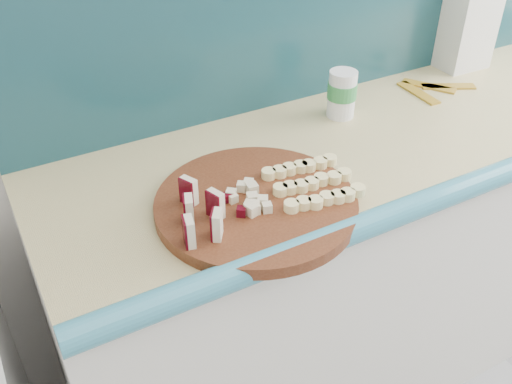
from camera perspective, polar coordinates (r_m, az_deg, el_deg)
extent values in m
cube|color=silver|center=(1.94, 14.49, -5.13)|extent=(2.20, 0.60, 0.88)
cube|color=tan|center=(1.69, 16.74, 6.67)|extent=(2.20, 0.60, 0.03)
cube|color=teal|center=(1.79, 11.72, 18.22)|extent=(2.20, 0.02, 0.50)
cylinder|color=#441D0E|center=(1.25, 0.00, -1.27)|extent=(0.50, 0.50, 0.03)
cube|color=beige|center=(1.11, -6.63, -3.96)|extent=(0.02, 0.04, 0.06)
cube|color=#3F040E|center=(1.11, -7.13, -4.07)|extent=(0.01, 0.04, 0.06)
cube|color=beige|center=(1.17, -6.66, -1.80)|extent=(0.02, 0.04, 0.06)
cube|color=#3F040E|center=(1.16, -7.13, -1.91)|extent=(0.01, 0.04, 0.06)
cube|color=beige|center=(1.22, -6.69, 0.16)|extent=(0.02, 0.04, 0.06)
cube|color=#3F040E|center=(1.22, -7.14, 0.06)|extent=(0.01, 0.04, 0.06)
cube|color=beige|center=(1.12, -3.85, -3.29)|extent=(0.02, 0.04, 0.06)
cube|color=#3F040E|center=(1.12, -4.34, -3.41)|extent=(0.01, 0.04, 0.06)
cube|color=beige|center=(1.18, -4.02, -1.19)|extent=(0.02, 0.04, 0.06)
cube|color=#3F040E|center=(1.17, -4.48, -1.30)|extent=(0.01, 0.04, 0.06)
cube|color=beige|center=(1.23, -0.75, -0.51)|extent=(0.02, 0.02, 0.02)
cube|color=beige|center=(1.23, -0.58, -0.24)|extent=(0.02, 0.02, 0.02)
cube|color=#3F040E|center=(1.24, -0.78, 0.09)|extent=(0.02, 0.02, 0.02)
cube|color=beige|center=(1.23, -1.23, -0.30)|extent=(0.02, 0.02, 0.02)
cube|color=beige|center=(1.24, -1.68, -0.15)|extent=(0.02, 0.02, 0.02)
cube|color=beige|center=(1.24, -2.31, -0.22)|extent=(0.02, 0.02, 0.02)
cube|color=beige|center=(1.22, -1.80, -0.58)|extent=(0.02, 0.02, 0.02)
cube|color=beige|center=(1.22, -2.14, -0.84)|extent=(0.02, 0.02, 0.02)
cube|color=#3F040E|center=(1.21, -2.18, -1.25)|extent=(0.02, 0.02, 0.02)
cube|color=beige|center=(1.21, -1.39, -1.03)|extent=(0.02, 0.02, 0.02)
cube|color=beige|center=(1.20, -1.00, -1.29)|extent=(0.02, 0.02, 0.02)
cube|color=beige|center=(1.22, -0.92, -0.82)|extent=(0.02, 0.02, 0.02)
cube|color=beige|center=(1.22, -0.43, -0.86)|extent=(0.02, 0.02, 0.02)
cube|color=beige|center=(1.22, 0.09, -0.66)|extent=(0.02, 0.02, 0.02)
cylinder|color=#F7E597|center=(1.20, 3.64, -1.53)|extent=(0.03, 0.03, 0.02)
cylinder|color=#F7E597|center=(1.21, 4.79, -1.25)|extent=(0.03, 0.03, 0.02)
cylinder|color=#F7E597|center=(1.22, 5.91, -0.97)|extent=(0.03, 0.03, 0.02)
cylinder|color=#F7E597|center=(1.23, 7.02, -0.69)|extent=(0.03, 0.03, 0.02)
cylinder|color=#F7E597|center=(1.24, 8.11, -0.42)|extent=(0.03, 0.03, 0.02)
cylinder|color=#F7E597|center=(1.25, 9.17, -0.15)|extent=(0.03, 0.03, 0.02)
cylinder|color=#F7E597|center=(1.27, 10.22, 0.11)|extent=(0.03, 0.03, 0.02)
cylinder|color=#F7E597|center=(1.25, 2.36, 0.18)|extent=(0.03, 0.03, 0.02)
cylinder|color=#F7E597|center=(1.26, 3.47, 0.44)|extent=(0.03, 0.03, 0.02)
cylinder|color=#F7E597|center=(1.27, 4.57, 0.69)|extent=(0.03, 0.03, 0.02)
cylinder|color=#F7E597|center=(1.28, 5.64, 0.94)|extent=(0.03, 0.03, 0.02)
cylinder|color=#F7E597|center=(1.29, 6.70, 1.19)|extent=(0.03, 0.03, 0.02)
cylinder|color=#F7E597|center=(1.30, 7.75, 1.43)|extent=(0.03, 0.03, 0.02)
cylinder|color=#F7E597|center=(1.31, 8.77, 1.67)|extent=(0.03, 0.03, 0.02)
cylinder|color=#F7E597|center=(1.30, 1.18, 1.75)|extent=(0.03, 0.03, 0.02)
cylinder|color=#F7E597|center=(1.31, 2.26, 1.99)|extent=(0.03, 0.03, 0.02)
cylinder|color=#F7E597|center=(1.32, 3.32, 2.23)|extent=(0.03, 0.03, 0.02)
cylinder|color=#F7E597|center=(1.33, 4.37, 2.46)|extent=(0.03, 0.03, 0.02)
cylinder|color=#F7E597|center=(1.34, 5.40, 2.68)|extent=(0.03, 0.03, 0.02)
cylinder|color=#F7E597|center=(1.35, 6.41, 2.91)|extent=(0.03, 0.03, 0.02)
cylinder|color=#F7E597|center=(1.36, 7.41, 3.12)|extent=(0.03, 0.03, 0.02)
cube|color=silver|center=(2.01, 20.42, 15.28)|extent=(0.16, 0.12, 0.27)
cylinder|color=white|center=(1.62, 8.57, 9.66)|extent=(0.08, 0.08, 0.13)
cylinder|color=#338C46|center=(1.61, 8.61, 10.01)|extent=(0.08, 0.08, 0.04)
cube|color=gold|center=(1.82, 15.91, 9.51)|extent=(0.04, 0.17, 0.01)
cube|color=gold|center=(1.87, 16.89, 10.09)|extent=(0.12, 0.16, 0.01)
cube|color=gold|center=(1.89, 18.67, 9.97)|extent=(0.16, 0.11, 0.01)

